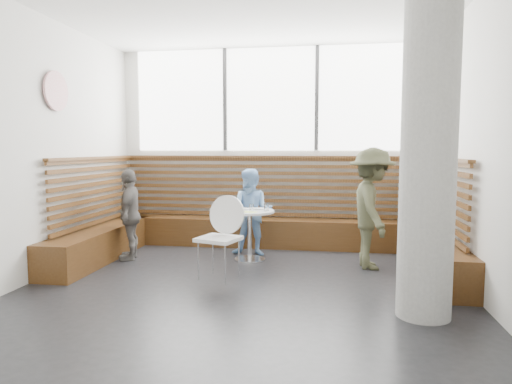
% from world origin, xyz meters
% --- Properties ---
extents(room, '(5.00, 5.00, 3.20)m').
position_xyz_m(room, '(0.00, 0.00, 1.60)').
color(room, silver).
rests_on(room, ground).
extents(booth, '(5.00, 2.50, 1.44)m').
position_xyz_m(booth, '(0.00, 1.77, 0.41)').
color(booth, '#3D240F').
rests_on(booth, ground).
extents(concrete_column, '(0.50, 0.50, 3.20)m').
position_xyz_m(concrete_column, '(1.85, -0.60, 1.60)').
color(concrete_column, gray).
rests_on(concrete_column, ground).
extents(wall_art, '(0.03, 0.50, 0.50)m').
position_xyz_m(wall_art, '(-2.46, 0.40, 2.30)').
color(wall_art, white).
rests_on(wall_art, room).
extents(cafe_table, '(0.69, 0.69, 0.71)m').
position_xyz_m(cafe_table, '(-0.13, 1.28, 0.51)').
color(cafe_table, silver).
rests_on(cafe_table, ground).
extents(cafe_chair, '(0.48, 0.47, 1.00)m').
position_xyz_m(cafe_chair, '(-0.35, 0.38, 0.59)').
color(cafe_chair, white).
rests_on(cafe_chair, ground).
extents(adult_man, '(0.69, 1.08, 1.59)m').
position_xyz_m(adult_man, '(1.52, 1.13, 0.80)').
color(adult_man, '#41432D').
rests_on(adult_man, ground).
extents(child_back, '(0.65, 0.52, 1.28)m').
position_xyz_m(child_back, '(-0.15, 1.60, 0.64)').
color(child_back, '#81AEE1').
rests_on(child_back, ground).
extents(child_left, '(0.48, 0.80, 1.28)m').
position_xyz_m(child_left, '(-1.83, 1.09, 0.64)').
color(child_left, '#5E5955').
rests_on(child_left, ground).
extents(plate_near, '(0.22, 0.22, 0.02)m').
position_xyz_m(plate_near, '(-0.24, 1.37, 0.72)').
color(plate_near, white).
rests_on(plate_near, cafe_table).
extents(plate_far, '(0.21, 0.21, 0.01)m').
position_xyz_m(plate_far, '(-0.02, 1.42, 0.72)').
color(plate_far, white).
rests_on(plate_far, cafe_table).
extents(glass_left, '(0.07, 0.07, 0.11)m').
position_xyz_m(glass_left, '(-0.28, 1.23, 0.77)').
color(glass_left, white).
rests_on(glass_left, cafe_table).
extents(glass_mid, '(0.06, 0.06, 0.10)m').
position_xyz_m(glass_mid, '(-0.09, 1.20, 0.76)').
color(glass_mid, white).
rests_on(glass_mid, cafe_table).
extents(glass_right, '(0.07, 0.07, 0.11)m').
position_xyz_m(glass_right, '(0.10, 1.26, 0.77)').
color(glass_right, white).
rests_on(glass_right, cafe_table).
extents(menu_card, '(0.24, 0.20, 0.00)m').
position_xyz_m(menu_card, '(-0.11, 1.10, 0.71)').
color(menu_card, '#A5C64C').
rests_on(menu_card, cafe_table).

